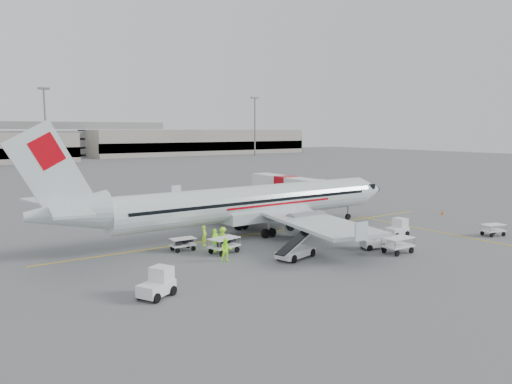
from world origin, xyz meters
TOP-DOWN VIEW (x-y plane):
  - ground at (0.00, 0.00)m, footprint 360.00×360.00m
  - stripe_lead at (0.00, 0.00)m, footprint 44.00×0.20m
  - stripe_cross at (14.00, -8.00)m, footprint 0.20×20.00m
  - terminal_east at (70.00, 145.00)m, footprint 90.00×26.00m
  - parking_garage at (25.00, 160.00)m, footprint 62.00×24.00m
  - mast_center at (5.00, 118.00)m, footprint 3.20×1.20m
  - mast_east at (80.00, 118.00)m, footprint 3.20×1.20m
  - aircraft at (-1.37, 0.29)m, footprint 38.71×30.57m
  - jet_bridge at (9.79, 9.46)m, footprint 3.74×16.56m
  - belt_loader at (-4.05, -9.34)m, footprint 5.06×2.98m
  - tug_fore at (8.78, -8.62)m, footprint 2.29×1.37m
  - tug_mid at (3.35, -10.62)m, footprint 2.23×1.63m
  - tug_aft at (-16.82, -11.69)m, footprint 2.64×2.23m
  - cart_loaded_a at (-10.22, -2.00)m, footprint 2.09×1.29m
  - cart_loaded_b at (-7.84, -4.70)m, footprint 2.75×2.00m
  - cart_empty_a at (3.86, -12.82)m, footprint 2.55×1.51m
  - cart_empty_b at (16.73, -13.55)m, footprint 2.39×1.75m
  - cone_nose at (23.28, -3.49)m, footprint 0.33×0.33m
  - cone_port at (-0.30, 9.87)m, footprint 0.39×0.39m
  - cone_stbd at (5.70, -11.79)m, footprint 0.40×0.40m
  - crew_a at (-7.90, -1.50)m, footprint 0.74×0.78m
  - crew_b at (-9.06, -7.03)m, footprint 1.11×1.05m
  - crew_c at (-6.78, -2.76)m, footprint 1.18×1.29m
  - crew_d at (-8.14, -3.77)m, footprint 1.21×0.93m

SIDE VIEW (x-z plane):
  - ground at x=0.00m, z-range 0.00..0.00m
  - stripe_lead at x=0.00m, z-range 0.00..0.01m
  - stripe_cross at x=14.00m, z-range 0.00..0.01m
  - cone_nose at x=23.28m, z-range 0.00..0.55m
  - cone_port at x=-0.30m, z-range 0.00..0.64m
  - cone_stbd at x=5.70m, z-range 0.00..0.66m
  - cart_loaded_a at x=-10.22m, z-range 0.00..1.07m
  - cart_empty_b at x=16.73m, z-range 0.00..1.12m
  - cart_loaded_b at x=-7.84m, z-range 0.00..1.30m
  - cart_empty_a at x=3.86m, z-range 0.00..1.33m
  - tug_mid at x=3.35m, z-range 0.00..1.55m
  - tug_fore at x=8.78m, z-range 0.00..1.73m
  - crew_c at x=-6.78m, z-range 0.00..1.74m
  - tug_aft at x=-16.82m, z-range 0.00..1.77m
  - crew_a at x=-7.90m, z-range 0.00..1.79m
  - crew_b at x=-9.06m, z-range 0.00..1.82m
  - crew_d at x=-8.14m, z-range 0.00..1.91m
  - belt_loader at x=-4.05m, z-range 0.00..2.58m
  - jet_bridge at x=9.79m, z-range 0.00..4.32m
  - terminal_east at x=70.00m, z-range 0.00..10.00m
  - aircraft at x=-1.37m, z-range 0.00..10.54m
  - parking_garage at x=25.00m, z-range 0.00..14.00m
  - mast_center at x=5.00m, z-range 0.00..22.00m
  - mast_east at x=80.00m, z-range 0.00..22.00m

